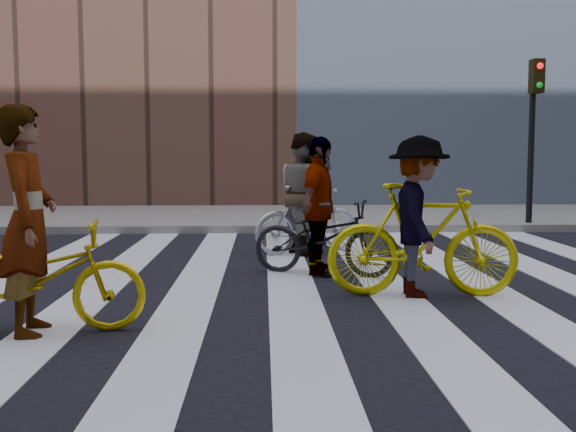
{
  "coord_description": "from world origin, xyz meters",
  "views": [
    {
      "loc": [
        -0.87,
        -7.72,
        1.55
      ],
      "look_at": [
        -0.58,
        0.3,
        0.78
      ],
      "focal_mm": 42.0,
      "sensor_mm": 36.0,
      "label": 1
    }
  ],
  "objects": [
    {
      "name": "rider_left",
      "position": [
        -2.86,
        -2.01,
        0.97
      ],
      "size": [
        0.56,
        0.77,
        1.94
      ],
      "primitive_type": "imported",
      "rotation": [
        0.0,
        0.0,
        1.72
      ],
      "color": "slate",
      "rests_on": "ground"
    },
    {
      "name": "traffic_signal",
      "position": [
        4.4,
        5.32,
        2.28
      ],
      "size": [
        0.22,
        0.42,
        3.33
      ],
      "color": "black",
      "rests_on": "ground"
    },
    {
      "name": "sidewalk_far",
      "position": [
        0.0,
        7.5,
        0.07
      ],
      "size": [
        100.0,
        5.0,
        0.15
      ],
      "primitive_type": "cube",
      "color": "gray",
      "rests_on": "ground"
    },
    {
      "name": "bike_dark_rear",
      "position": [
        -0.13,
        0.66,
        0.48
      ],
      "size": [
        1.92,
        1.25,
        0.95
      ],
      "primitive_type": "imported",
      "rotation": [
        0.0,
        0.0,
        1.2
      ],
      "color": "black",
      "rests_on": "ground"
    },
    {
      "name": "bike_silver_mid",
      "position": [
        -0.21,
        2.47,
        0.53
      ],
      "size": [
        1.8,
        1.19,
        1.05
      ],
      "primitive_type": "imported",
      "rotation": [
        0.0,
        0.0,
        2.01
      ],
      "color": "#B8BBC3",
      "rests_on": "ground"
    },
    {
      "name": "zebra_crosswalk",
      "position": [
        0.0,
        0.0,
        0.01
      ],
      "size": [
        8.25,
        10.0,
        0.01
      ],
      "color": "silver",
      "rests_on": "ground"
    },
    {
      "name": "rider_right",
      "position": [
        0.77,
        -0.65,
        0.86
      ],
      "size": [
        0.74,
        1.16,
        1.72
      ],
      "primitive_type": "imported",
      "rotation": [
        0.0,
        0.0,
        1.48
      ],
      "color": "slate",
      "rests_on": "ground"
    },
    {
      "name": "ground",
      "position": [
        0.0,
        0.0,
        0.0
      ],
      "size": [
        100.0,
        100.0,
        0.0
      ],
      "primitive_type": "plane",
      "color": "black",
      "rests_on": "ground"
    },
    {
      "name": "rider_mid",
      "position": [
        -0.26,
        2.47,
        0.92
      ],
      "size": [
        1.01,
        1.11,
        1.85
      ],
      "primitive_type": "imported",
      "rotation": [
        0.0,
        0.0,
        2.01
      ],
      "color": "slate",
      "rests_on": "ground"
    },
    {
      "name": "bike_yellow_left",
      "position": [
        -2.81,
        -2.01,
        0.48
      ],
      "size": [
        1.9,
        0.9,
        0.96
      ],
      "primitive_type": "imported",
      "rotation": [
        0.0,
        0.0,
        1.72
      ],
      "color": "#DDBE0C",
      "rests_on": "ground"
    },
    {
      "name": "rider_rear",
      "position": [
        -0.18,
        0.66,
        0.87
      ],
      "size": [
        0.77,
        1.11,
        1.74
      ],
      "primitive_type": "imported",
      "rotation": [
        0.0,
        0.0,
        1.2
      ],
      "color": "slate",
      "rests_on": "ground"
    },
    {
      "name": "bike_yellow_right",
      "position": [
        0.82,
        -0.65,
        0.61
      ],
      "size": [
        2.08,
        0.75,
        1.22
      ],
      "primitive_type": "imported",
      "rotation": [
        0.0,
        0.0,
        1.48
      ],
      "color": "#CDC30B",
      "rests_on": "ground"
    }
  ]
}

